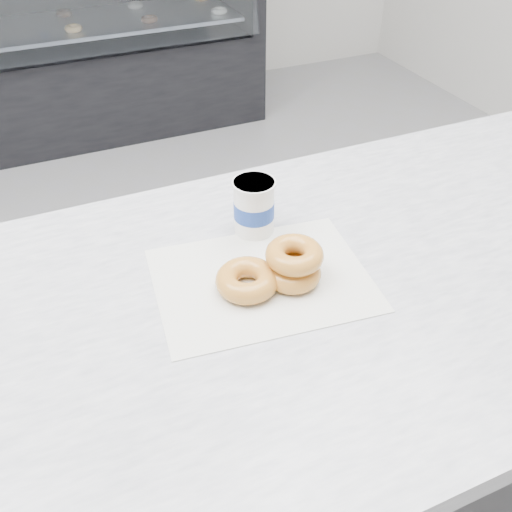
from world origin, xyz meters
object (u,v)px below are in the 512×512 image
Objects in this scene: donut_single at (247,280)px; donut_stack at (293,264)px; coffee_cup at (254,206)px; counter at (207,482)px; display_case at (34,46)px.

donut_single is 0.80× the size of donut_stack.
donut_stack is at bearing -91.90° from coffee_cup.
donut_stack is 1.23× the size of coffee_cup.
counter is 30.13× the size of coffee_cup.
coffee_cup reaches higher than counter.
coffee_cup is at bearing 62.51° from donut_single.
coffee_cup is (0.07, 0.14, 0.03)m from donut_single.
display_case is 19.23× the size of donut_stack.
coffee_cup is at bearing 44.08° from counter.
coffee_cup is (0.18, 0.17, 0.50)m from counter.
donut_single is at bearing 15.76° from counter.
coffee_cup reaches higher than donut_single.
donut_stack reaches higher than counter.
counter is at bearing -90.00° from display_case.
display_case is 23.63× the size of coffee_cup.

